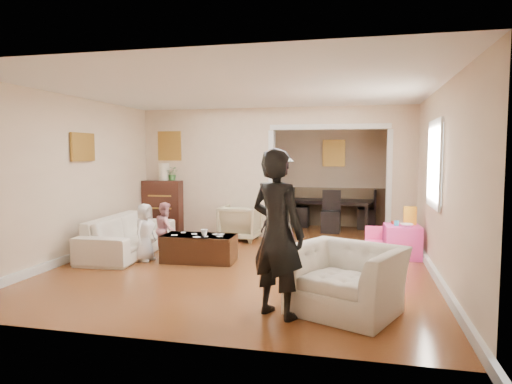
% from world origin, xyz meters
% --- Properties ---
extents(floor, '(7.00, 7.00, 0.00)m').
position_xyz_m(floor, '(0.00, 0.00, 0.00)').
color(floor, brown).
rests_on(floor, ground).
extents(partition_left, '(2.75, 0.18, 2.60)m').
position_xyz_m(partition_left, '(-1.38, 1.80, 1.30)').
color(partition_left, beige).
rests_on(partition_left, ground).
extents(partition_right, '(0.55, 0.18, 2.60)m').
position_xyz_m(partition_right, '(2.48, 1.80, 1.30)').
color(partition_right, beige).
rests_on(partition_right, ground).
extents(partition_header, '(2.22, 0.18, 0.35)m').
position_xyz_m(partition_header, '(1.10, 1.80, 2.42)').
color(partition_header, beige).
rests_on(partition_header, partition_right).
extents(window_pane, '(0.03, 0.95, 1.10)m').
position_xyz_m(window_pane, '(2.73, -0.40, 1.55)').
color(window_pane, white).
rests_on(window_pane, ground).
extents(framed_art_partition, '(0.45, 0.03, 0.55)m').
position_xyz_m(framed_art_partition, '(-2.20, 1.70, 1.85)').
color(framed_art_partition, brown).
rests_on(framed_art_partition, partition_left).
extents(framed_art_sofa_wall, '(0.03, 0.55, 0.40)m').
position_xyz_m(framed_art_sofa_wall, '(-2.71, -0.60, 1.80)').
color(framed_art_sofa_wall, brown).
extents(framed_art_alcove, '(0.45, 0.03, 0.55)m').
position_xyz_m(framed_art_alcove, '(1.10, 3.44, 1.70)').
color(framed_art_alcove, brown).
extents(sofa, '(0.96, 2.22, 0.64)m').
position_xyz_m(sofa, '(-2.10, -0.27, 0.32)').
color(sofa, '#F0E2D0').
rests_on(sofa, ground).
extents(armchair_back, '(0.75, 0.77, 0.68)m').
position_xyz_m(armchair_back, '(-0.57, 1.31, 0.34)').
color(armchair_back, tan).
rests_on(armchair_back, ground).
extents(armchair_front, '(1.39, 1.32, 0.71)m').
position_xyz_m(armchair_front, '(1.57, -2.36, 0.36)').
color(armchair_front, '#F0E2D0').
rests_on(armchair_front, ground).
extents(dresser, '(0.82, 0.46, 1.13)m').
position_xyz_m(dresser, '(-2.33, 1.67, 0.56)').
color(dresser, '#361610').
rests_on(dresser, ground).
extents(table_lamp, '(0.22, 0.22, 0.36)m').
position_xyz_m(table_lamp, '(-2.33, 1.67, 1.31)').
color(table_lamp, '#F0E5C3').
rests_on(table_lamp, dresser).
extents(potted_plant, '(0.25, 0.22, 0.28)m').
position_xyz_m(potted_plant, '(-2.13, 1.67, 1.27)').
color(potted_plant, '#3C7634').
rests_on(potted_plant, dresser).
extents(coffee_table, '(1.15, 0.61, 0.42)m').
position_xyz_m(coffee_table, '(-0.74, -0.55, 0.21)').
color(coffee_table, '#3D1F13').
rests_on(coffee_table, ground).
extents(coffee_cup, '(0.11, 0.11, 0.10)m').
position_xyz_m(coffee_cup, '(-0.64, -0.60, 0.47)').
color(coffee_cup, white).
rests_on(coffee_cup, coffee_table).
extents(play_table, '(0.59, 0.59, 0.53)m').
position_xyz_m(play_table, '(2.39, 0.44, 0.27)').
color(play_table, '#FF43B3').
rests_on(play_table, ground).
extents(cereal_box, '(0.20, 0.08, 0.30)m').
position_xyz_m(cereal_box, '(2.51, 0.54, 0.68)').
color(cereal_box, yellow).
rests_on(cereal_box, play_table).
extents(cyan_cup, '(0.08, 0.08, 0.08)m').
position_xyz_m(cyan_cup, '(2.29, 0.39, 0.57)').
color(cyan_cup, '#27A8C7').
rests_on(cyan_cup, play_table).
extents(toy_block, '(0.10, 0.09, 0.05)m').
position_xyz_m(toy_block, '(2.27, 0.56, 0.56)').
color(toy_block, red).
rests_on(toy_block, play_table).
extents(play_bowl, '(0.21, 0.21, 0.05)m').
position_xyz_m(play_bowl, '(2.44, 0.32, 0.56)').
color(play_bowl, white).
rests_on(play_bowl, play_table).
extents(dining_table, '(2.01, 1.35, 0.65)m').
position_xyz_m(dining_table, '(1.10, 3.23, 0.32)').
color(dining_table, black).
rests_on(dining_table, ground).
extents(adult_person, '(0.76, 0.67, 1.75)m').
position_xyz_m(adult_person, '(0.88, -2.64, 0.88)').
color(adult_person, black).
rests_on(adult_person, ground).
extents(child_kneel_a, '(0.35, 0.48, 0.91)m').
position_xyz_m(child_kneel_a, '(-1.59, -0.70, 0.46)').
color(child_kneel_a, silver).
rests_on(child_kneel_a, ground).
extents(child_kneel_b, '(0.48, 0.53, 0.89)m').
position_xyz_m(child_kneel_b, '(-1.44, -0.25, 0.44)').
color(child_kneel_b, '#C87D82').
rests_on(child_kneel_b, ground).
extents(child_toddler, '(0.50, 0.49, 0.84)m').
position_xyz_m(child_toddler, '(0.31, 0.20, 0.42)').
color(child_toddler, black).
rests_on(child_toddler, ground).
extents(craft_papers, '(0.83, 0.45, 0.00)m').
position_xyz_m(craft_papers, '(-0.72, -0.55, 0.42)').
color(craft_papers, white).
rests_on(craft_papers, coffee_table).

